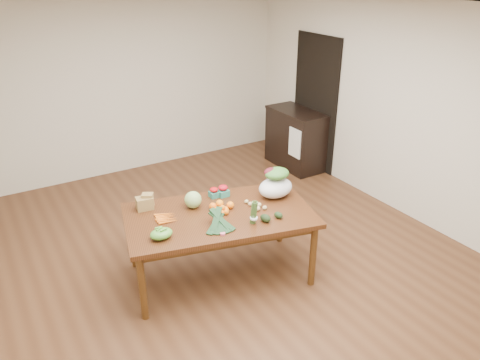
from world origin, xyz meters
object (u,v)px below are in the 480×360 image
kale_bunch (220,222)px  salad_bag (276,184)px  cabinet (295,139)px  paper_bag (144,202)px  mandarin_cluster (222,209)px  dining_table (220,245)px  cabbage (193,200)px  asparagus_bundle (254,212)px

kale_bunch → salad_bag: salad_bag is taller
cabinet → kale_bunch: bearing=-139.5°
cabinet → salad_bag: 2.69m
paper_bag → kale_bunch: 0.89m
salad_bag → mandarin_cluster: bearing=-178.6°
dining_table → kale_bunch: bearing=-104.2°
cabbage → cabinet: bearing=32.9°
cabbage → mandarin_cluster: (0.21, -0.25, -0.05)m
dining_table → kale_bunch: (-0.15, -0.27, 0.45)m
cabbage → kale_bunch: cabbage is taller
paper_bag → salad_bag: bearing=-19.6°
salad_bag → asparagus_bundle: bearing=-144.5°
mandarin_cluster → salad_bag: bearing=1.4°
dining_table → salad_bag: (0.70, 0.02, 0.53)m
cabbage → dining_table: bearing=-56.8°
dining_table → cabinet: (2.49, 1.98, 0.10)m
mandarin_cluster → asparagus_bundle: bearing=-67.0°
cabbage → mandarin_cluster: cabbage is taller
paper_bag → cabinet: bearing=25.7°
cabinet → dining_table: bearing=-141.6°
mandarin_cluster → salad_bag: 0.67m
dining_table → salad_bag: salad_bag is taller
cabbage → asparagus_bundle: 0.70m
dining_table → salad_bag: 0.88m
paper_bag → dining_table: bearing=-38.5°
dining_table → mandarin_cluster: size_ratio=10.45×
dining_table → asparagus_bundle: (0.19, -0.35, 0.50)m
mandarin_cluster → kale_bunch: bearing=-123.8°
salad_bag → dining_table: bearing=-178.6°
dining_table → paper_bag: size_ratio=8.39×
cabinet → cabbage: 3.19m
cabbage → asparagus_bundle: (0.35, -0.61, 0.04)m
dining_table → cabbage: 0.56m
kale_bunch → asparagus_bundle: (0.33, -0.08, 0.05)m
asparagus_bundle → mandarin_cluster: bearing=126.7°
dining_table → mandarin_cluster: 0.42m
mandarin_cluster → kale_bunch: (-0.18, -0.28, 0.04)m
paper_bag → cabbage: cabbage is taller
kale_bunch → mandarin_cluster: bearing=69.9°
cabinet → mandarin_cluster: size_ratio=5.67×
dining_table → cabbage: size_ratio=10.58×
cabbage → kale_bunch: size_ratio=0.44×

